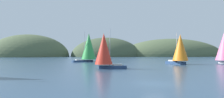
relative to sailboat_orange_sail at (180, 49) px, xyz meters
The scene contains 7 objects.
ground_plane 36.96m from the sailboat_orange_sail, 119.57° to the right, with size 360.00×360.00×0.00m, color #2D4760.
headland_right 111.38m from the sailboat_orange_sail, 67.88° to the left, with size 87.59×44.00×29.34m, color #4C5B3D.
headland_left 126.47m from the sailboat_orange_sail, 125.34° to the left, with size 61.19×44.00×34.34m, color #4C5B3D.
headland_center 104.03m from the sailboat_orange_sail, 97.24° to the left, with size 56.24×44.00×30.30m, color #425138.
sailboat_orange_sail is the anchor object (origin of this frame).
sailboat_scarlet_sail 25.35m from the sailboat_orange_sail, 152.03° to the right, with size 6.79×3.87×8.55m.
sailboat_green_sail 31.77m from the sailboat_orange_sail, 145.43° to the left, with size 9.44×6.95×10.84m.
Camera 1 is at (-7.05, -21.20, 3.52)m, focal length 31.22 mm.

